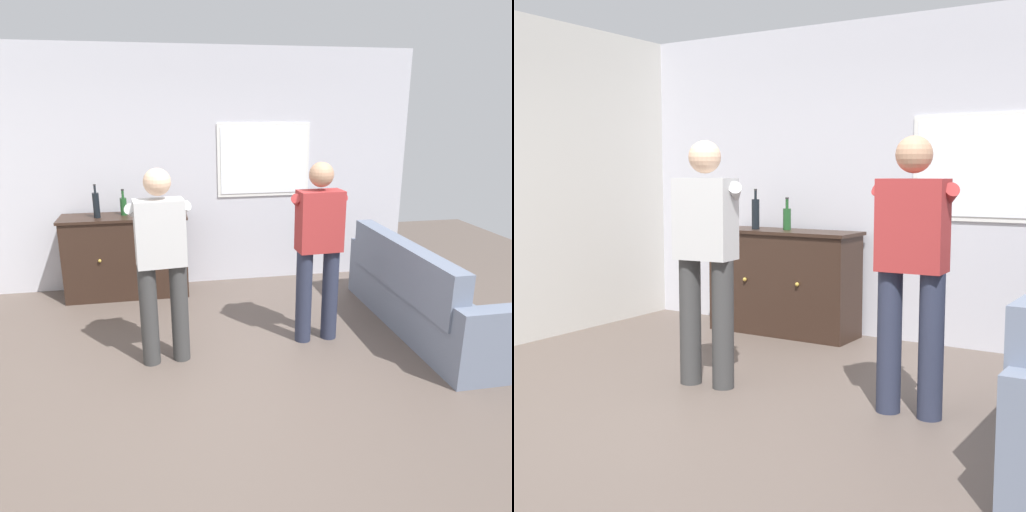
{
  "view_description": "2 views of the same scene",
  "coord_description": "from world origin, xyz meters",
  "views": [
    {
      "loc": [
        -0.51,
        -3.39,
        2.16
      ],
      "look_at": [
        0.19,
        0.17,
        1.05
      ],
      "focal_mm": 35.0,
      "sensor_mm": 36.0,
      "label": 1
    },
    {
      "loc": [
        2.41,
        -3.22,
        1.45
      ],
      "look_at": [
        0.23,
        0.24,
        0.98
      ],
      "focal_mm": 50.0,
      "sensor_mm": 36.0,
      "label": 2
    }
  ],
  "objects": [
    {
      "name": "person_standing_left",
      "position": [
        -0.52,
        0.62,
        0.94
      ],
      "size": [
        0.55,
        0.49,
        1.68
      ],
      "color": "#383838",
      "rests_on": "ground"
    },
    {
      "name": "person_standing_right",
      "position": [
        0.89,
        0.79,
        0.94
      ],
      "size": [
        0.56,
        0.48,
        1.68
      ],
      "color": "#282D42",
      "rests_on": "ground"
    },
    {
      "name": "bottle_liquor_amber",
      "position": [
        -1.19,
        2.25,
        1.1
      ],
      "size": [
        0.07,
        0.07,
        0.37
      ],
      "color": "black",
      "rests_on": "sideboard_cabinet"
    },
    {
      "name": "ground",
      "position": [
        0.0,
        0.0,
        0.0
      ],
      "size": [
        10.4,
        10.4,
        0.0
      ],
      "primitive_type": "plane",
      "color": "brown"
    },
    {
      "name": "bottle_wine_green",
      "position": [
        -0.91,
        2.34,
        1.06
      ],
      "size": [
        0.07,
        0.07,
        0.3
      ],
      "color": "#1E4C23",
      "rests_on": "sideboard_cabinet"
    },
    {
      "name": "wall_back_with_window",
      "position": [
        0.02,
        2.66,
        1.4
      ],
      "size": [
        5.2,
        0.15,
        2.8
      ],
      "color": "silver",
      "rests_on": "ground"
    },
    {
      "name": "couch",
      "position": [
        1.92,
        0.82,
        0.34
      ],
      "size": [
        0.57,
        2.31,
        0.9
      ],
      "color": "slate",
      "rests_on": "ground"
    },
    {
      "name": "sideboard_cabinet",
      "position": [
        -0.91,
        2.3,
        0.48
      ],
      "size": [
        1.41,
        0.49,
        0.95
      ],
      "color": "black",
      "rests_on": "ground"
    }
  ]
}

